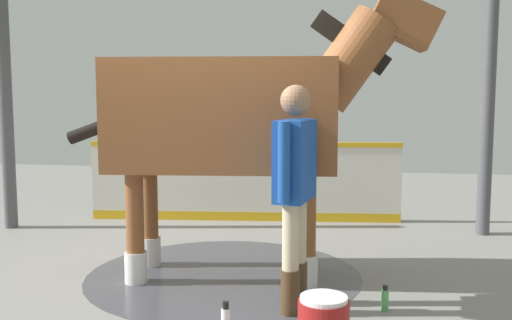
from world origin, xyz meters
TOP-DOWN VIEW (x-y plane):
  - ground_plane at (0.00, 0.00)m, footprint 16.00×16.00m
  - wet_patch at (-0.27, -0.16)m, footprint 2.56×2.56m
  - barrier_wall at (-0.00, -2.56)m, footprint 4.13×0.53m
  - roof_post_near at (-2.99, -2.28)m, footprint 0.16×0.16m
  - roof_post_far at (2.86, -1.64)m, footprint 0.16×0.16m
  - horse at (-0.38, -0.17)m, footprint 3.38×1.19m
  - handler at (-1.00, 0.60)m, footprint 0.30×0.69m
  - bottle_spray at (-1.71, 0.51)m, footprint 0.06×0.06m

SIDE VIEW (x-z plane):
  - ground_plane at x=0.00m, z-range -0.02..0.00m
  - wet_patch at x=-0.27m, z-range 0.00..0.00m
  - bottle_spray at x=-1.71m, z-range -0.01..0.19m
  - barrier_wall at x=0.00m, z-range -0.04..1.02m
  - handler at x=-1.00m, z-range 0.15..1.90m
  - horse at x=-0.38m, z-range 0.18..2.79m
  - roof_post_near at x=-2.99m, z-range 0.00..3.00m
  - roof_post_far at x=2.86m, z-range 0.00..3.00m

